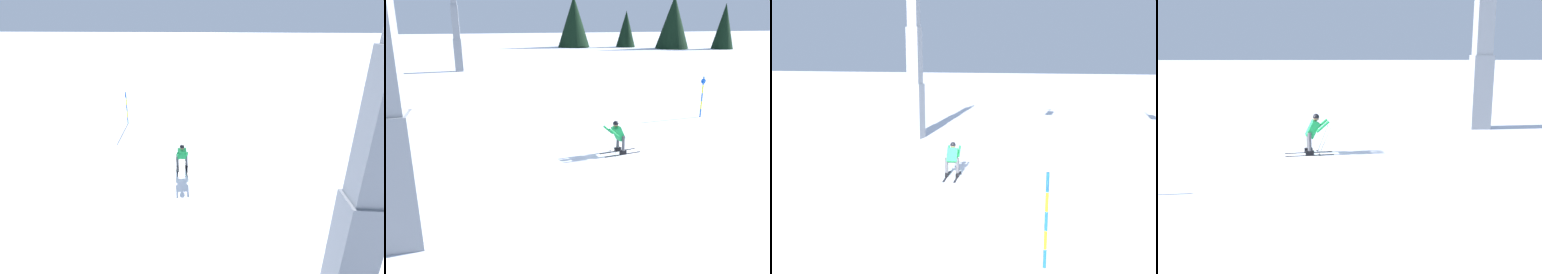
# 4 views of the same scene
# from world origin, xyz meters

# --- Properties ---
(ground_plane) EXTENTS (260.00, 260.00, 0.00)m
(ground_plane) POSITION_xyz_m (0.00, 0.00, 0.00)
(ground_plane) COLOR white
(skier_carving_main) EXTENTS (0.86, 1.73, 1.51)m
(skier_carving_main) POSITION_xyz_m (-1.13, 0.76, 0.79)
(skier_carving_main) COLOR black
(skier_carving_main) RESTS_ON ground_plane
(lift_tower_near) EXTENTS (0.88, 2.81, 10.44)m
(lift_tower_near) POSITION_xyz_m (-5.99, 8.04, 4.30)
(lift_tower_near) COLOR gray
(lift_tower_near) RESTS_ON ground_plane
(trail_marker_pole) EXTENTS (0.07, 0.28, 2.27)m
(trail_marker_pole) POSITION_xyz_m (3.38, -5.84, 1.22)
(trail_marker_pole) COLOR blue
(trail_marker_pole) RESTS_ON ground_plane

